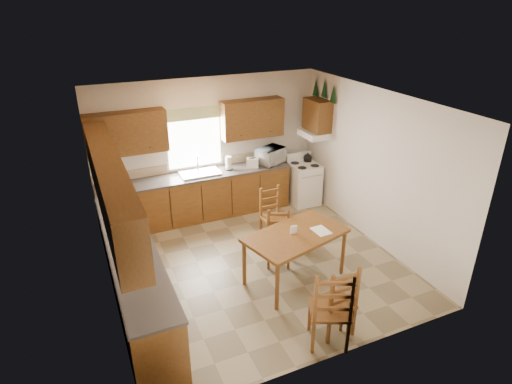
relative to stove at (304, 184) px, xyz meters
name	(u,v)px	position (x,y,z in m)	size (l,w,h in m)	color
floor	(255,263)	(-1.88, -1.69, -0.42)	(4.50, 4.50, 0.00)	#8A7B59
ceiling	(255,102)	(-1.88, -1.69, 2.28)	(4.50, 4.50, 0.00)	#9C652C
wall_left	(102,218)	(-4.13, -1.69, 0.93)	(4.50, 4.50, 0.00)	silver
wall_right	(374,167)	(0.37, -1.69, 0.93)	(4.50, 4.50, 0.00)	silver
wall_back	(209,146)	(-1.88, 0.56, 0.93)	(4.50, 4.50, 0.00)	silver
wall_front	(338,267)	(-1.88, -3.94, 0.93)	(4.50, 4.50, 0.00)	silver
lower_cab_back	(198,197)	(-2.25, 0.26, 0.02)	(3.75, 0.60, 0.88)	brown
lower_cab_left	(135,274)	(-3.83, -1.84, 0.02)	(0.60, 3.60, 0.88)	brown
counter_back	(196,176)	(-2.25, 0.26, 0.48)	(3.75, 0.63, 0.04)	#463E3A
counter_left	(131,247)	(-3.83, -1.84, 0.48)	(0.63, 3.60, 0.04)	#463E3A
backsplash	(192,165)	(-2.25, 0.55, 0.59)	(3.75, 0.01, 0.18)	tan
upper_cab_back_left	(127,133)	(-3.43, 0.40, 1.43)	(1.41, 0.33, 0.75)	brown
upper_cab_back_right	(252,119)	(-1.02, 0.40, 1.43)	(1.25, 0.33, 0.75)	brown
upper_cab_left	(111,185)	(-3.96, -1.84, 1.43)	(0.33, 3.60, 0.75)	brown
upper_cab_stove	(317,115)	(0.20, -0.04, 1.48)	(0.33, 0.62, 0.62)	brown
range_hood	(314,134)	(0.15, -0.04, 1.10)	(0.44, 0.62, 0.12)	white
window_frame	(194,139)	(-2.18, 0.53, 1.13)	(1.13, 0.02, 1.18)	white
window_pane	(194,139)	(-2.18, 0.53, 1.13)	(1.05, 0.01, 1.10)	white
window_valance	(193,114)	(-2.18, 0.50, 1.63)	(1.19, 0.01, 0.24)	#507A39
sink_basin	(200,173)	(-2.18, 0.26, 0.52)	(0.75, 0.45, 0.04)	silver
pine_decal_a	(334,93)	(0.33, -0.36, 1.96)	(0.22, 0.22, 0.36)	#0F3314
pine_decal_b	(325,88)	(0.33, -0.04, 2.00)	(0.22, 0.22, 0.36)	#0F3314
pine_decal_c	(316,87)	(0.33, 0.28, 1.96)	(0.22, 0.22, 0.36)	#0F3314
stove	(304,184)	(0.00, 0.00, 0.00)	(0.57, 0.59, 0.85)	white
coffeemaker	(114,180)	(-3.77, 0.23, 0.65)	(0.19, 0.22, 0.32)	white
paper_towel	(229,163)	(-1.59, 0.25, 0.63)	(0.12, 0.12, 0.27)	white
toaster	(252,163)	(-1.11, 0.18, 0.59)	(0.23, 0.15, 0.19)	white
microwave	(271,156)	(-0.66, 0.25, 0.65)	(0.53, 0.38, 0.32)	white
dining_table	(295,257)	(-1.49, -2.32, -0.02)	(1.51, 0.86, 0.81)	brown
chair_near_left	(335,298)	(-1.57, -3.54, 0.10)	(0.44, 0.42, 1.04)	brown
chair_near_right	(330,305)	(-1.75, -3.68, 0.15)	(0.48, 0.46, 1.15)	brown
chair_far_left	(274,215)	(-1.26, -1.10, 0.06)	(0.41, 0.39, 0.97)	brown
chair_far_right	(278,240)	(-1.54, -1.85, 0.03)	(0.38, 0.36, 0.91)	brown
table_paper	(321,231)	(-1.10, -2.40, 0.39)	(0.23, 0.30, 0.00)	white
table_card	(294,230)	(-1.52, -2.30, 0.45)	(0.10, 0.02, 0.13)	white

